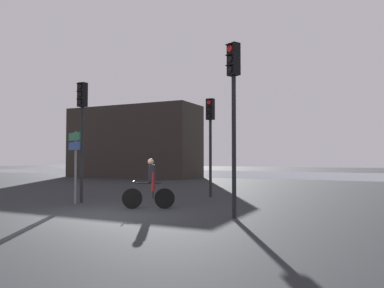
{
  "coord_description": "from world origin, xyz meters",
  "views": [
    {
      "loc": [
        6.93,
        -8.48,
        1.65
      ],
      "look_at": [
        0.5,
        5.0,
        2.2
      ],
      "focal_mm": 35.0,
      "sensor_mm": 36.0,
      "label": 1
    }
  ],
  "objects_px": {
    "traffic_light_near_left": "(82,119)",
    "traffic_light_near_right": "(234,97)",
    "cyclist": "(150,183)",
    "traffic_light_center": "(210,128)",
    "distant_building": "(133,142)",
    "direction_sign_post": "(75,154)"
  },
  "relations": [
    {
      "from": "distant_building",
      "to": "traffic_light_center",
      "type": "xyz_separation_m",
      "value": [
        12.24,
        -12.16,
        -0.08
      ]
    },
    {
      "from": "distant_building",
      "to": "traffic_light_near_right",
      "type": "xyz_separation_m",
      "value": [
        14.97,
        -17.03,
        0.35
      ]
    },
    {
      "from": "traffic_light_near_right",
      "to": "cyclist",
      "type": "xyz_separation_m",
      "value": [
        -3.07,
        0.63,
        -2.51
      ]
    },
    {
      "from": "traffic_light_center",
      "to": "traffic_light_near_right",
      "type": "distance_m",
      "value": 5.59
    },
    {
      "from": "traffic_light_center",
      "to": "traffic_light_near_left",
      "type": "height_order",
      "value": "traffic_light_near_left"
    },
    {
      "from": "traffic_light_center",
      "to": "cyclist",
      "type": "relative_size",
      "value": 2.57
    },
    {
      "from": "distant_building",
      "to": "traffic_light_near_left",
      "type": "xyz_separation_m",
      "value": [
        8.7,
        -16.06,
        0.1
      ]
    },
    {
      "from": "direction_sign_post",
      "to": "cyclist",
      "type": "relative_size",
      "value": 1.6
    },
    {
      "from": "traffic_light_center",
      "to": "traffic_light_near_left",
      "type": "xyz_separation_m",
      "value": [
        -3.54,
        -3.9,
        0.18
      ]
    },
    {
      "from": "cyclist",
      "to": "direction_sign_post",
      "type": "bearing_deg",
      "value": 65.73
    },
    {
      "from": "traffic_light_center",
      "to": "traffic_light_near_left",
      "type": "distance_m",
      "value": 5.27
    },
    {
      "from": "traffic_light_center",
      "to": "direction_sign_post",
      "type": "relative_size",
      "value": 1.6
    },
    {
      "from": "distant_building",
      "to": "traffic_light_center",
      "type": "height_order",
      "value": "distant_building"
    },
    {
      "from": "traffic_light_near_left",
      "to": "traffic_light_near_right",
      "type": "bearing_deg",
      "value": 176.23
    },
    {
      "from": "cyclist",
      "to": "traffic_light_near_right",
      "type": "bearing_deg",
      "value": -128.32
    },
    {
      "from": "traffic_light_center",
      "to": "direction_sign_post",
      "type": "distance_m",
      "value": 5.67
    },
    {
      "from": "cyclist",
      "to": "traffic_light_center",
      "type": "bearing_deg",
      "value": -31.34
    },
    {
      "from": "distant_building",
      "to": "cyclist",
      "type": "xyz_separation_m",
      "value": [
        11.9,
        -16.4,
        -2.17
      ]
    },
    {
      "from": "distant_building",
      "to": "direction_sign_post",
      "type": "bearing_deg",
      "value": -61.95
    },
    {
      "from": "direction_sign_post",
      "to": "cyclist",
      "type": "height_order",
      "value": "direction_sign_post"
    },
    {
      "from": "distant_building",
      "to": "cyclist",
      "type": "bearing_deg",
      "value": -54.03
    },
    {
      "from": "traffic_light_center",
      "to": "distant_building",
      "type": "bearing_deg",
      "value": -39.8
    }
  ]
}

